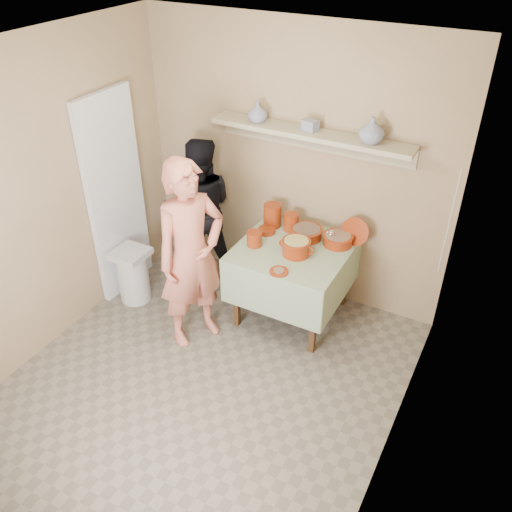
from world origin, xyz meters
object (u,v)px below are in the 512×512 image
Objects in this scene: cazuela_rice at (296,246)px; person_cook at (192,256)px; person_helper at (200,209)px; serving_table at (293,259)px; trash_bin at (133,275)px.

person_cook is at bearing -140.66° from cazuela_rice.
person_helper reaches higher than serving_table.
cazuela_rice is 1.69m from trash_bin.
cazuela_rice is 0.59× the size of trash_bin.
person_cook is 0.91m from cazuela_rice.
trash_bin is (-1.54, -0.42, -0.56)m from cazuela_rice.
trash_bin is at bearing -161.02° from serving_table.
cazuela_rice is at bearing 15.16° from trash_bin.
trash_bin is (-1.48, -0.51, -0.36)m from serving_table.
person_helper reaches higher than cazuela_rice.
person_cook is 3.09× the size of trash_bin.
serving_table is 0.23m from cazuela_rice.
serving_table is 1.60m from trash_bin.
cazuela_rice reaches higher than serving_table.
serving_table is at bearing 18.98° from trash_bin.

